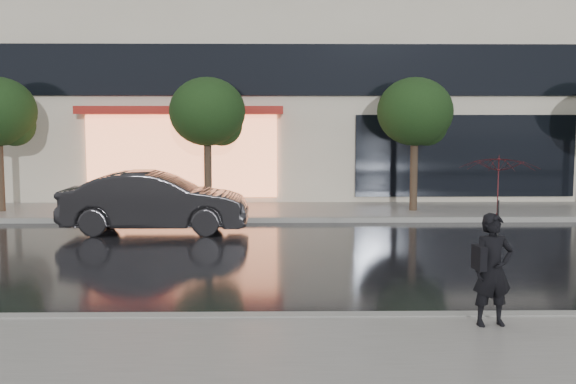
{
  "coord_description": "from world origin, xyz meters",
  "views": [
    {
      "loc": [
        -1.01,
        -10.9,
        2.95
      ],
      "look_at": [
        -0.78,
        3.27,
        1.4
      ],
      "focal_mm": 45.0,
      "sensor_mm": 36.0,
      "label": 1
    }
  ],
  "objects": [
    {
      "name": "pedestrian_with_umbrella",
      "position": [
        1.91,
        -1.51,
        1.69
      ],
      "size": [
        1.16,
        1.18,
        2.29
      ],
      "rotation": [
        0.0,
        0.0,
        0.16
      ],
      "color": "black",
      "rests_on": "sidewalk_near"
    },
    {
      "name": "tree_mid_west",
      "position": [
        -2.94,
        10.03,
        2.92
      ],
      "size": [
        2.2,
        2.2,
        3.99
      ],
      "color": "#33261C",
      "rests_on": "ground"
    },
    {
      "name": "sidewalk_far",
      "position": [
        0.0,
        10.25,
        0.06
      ],
      "size": [
        60.0,
        3.5,
        0.12
      ],
      "primitive_type": "cube",
      "color": "slate",
      "rests_on": "ground"
    },
    {
      "name": "ground",
      "position": [
        0.0,
        0.0,
        0.0
      ],
      "size": [
        120.0,
        120.0,
        0.0
      ],
      "primitive_type": "plane",
      "color": "black",
      "rests_on": "ground"
    },
    {
      "name": "curb_near",
      "position": [
        0.0,
        -1.0,
        0.07
      ],
      "size": [
        60.0,
        0.25,
        0.14
      ],
      "primitive_type": "cube",
      "color": "gray",
      "rests_on": "ground"
    },
    {
      "name": "parked_car",
      "position": [
        -4.02,
        6.94,
        0.76
      ],
      "size": [
        4.59,
        1.61,
        1.51
      ],
      "primitive_type": "imported",
      "rotation": [
        0.0,
        0.0,
        1.57
      ],
      "color": "black",
      "rests_on": "ground"
    },
    {
      "name": "tree_far_west",
      "position": [
        -8.94,
        10.03,
        2.92
      ],
      "size": [
        2.2,
        2.2,
        3.99
      ],
      "color": "#33261C",
      "rests_on": "ground"
    },
    {
      "name": "curb_far",
      "position": [
        0.0,
        8.5,
        0.07
      ],
      "size": [
        60.0,
        0.25,
        0.14
      ],
      "primitive_type": "cube",
      "color": "gray",
      "rests_on": "ground"
    },
    {
      "name": "sidewalk_near",
      "position": [
        0.0,
        -3.25,
        0.06
      ],
      "size": [
        60.0,
        4.5,
        0.12
      ],
      "primitive_type": "cube",
      "color": "slate",
      "rests_on": "ground"
    },
    {
      "name": "tree_mid_east",
      "position": [
        3.06,
        10.03,
        2.92
      ],
      "size": [
        2.2,
        2.2,
        3.99
      ],
      "color": "#33261C",
      "rests_on": "ground"
    }
  ]
}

